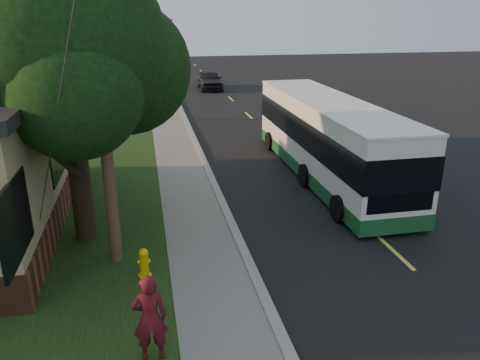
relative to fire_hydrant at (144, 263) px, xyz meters
name	(u,v)px	position (x,y,z in m)	size (l,w,h in m)	color
ground	(250,267)	(2.60, 0.00, -0.43)	(120.00, 120.00, 0.00)	black
road	(286,150)	(6.60, 10.00, -0.43)	(8.00, 80.00, 0.01)	black
curb	(201,154)	(2.60, 10.00, -0.37)	(0.25, 80.00, 0.12)	gray
sidewalk	(179,156)	(1.60, 10.00, -0.39)	(2.00, 80.00, 0.08)	slate
grass_verge	(97,161)	(-1.90, 10.00, -0.40)	(5.00, 80.00, 0.07)	black
fire_hydrant	(144,263)	(0.00, 0.00, 0.00)	(0.32, 0.32, 0.74)	yellow
utility_pole	(99,81)	(-0.71, 0.99, 4.20)	(2.86, 3.21, 9.07)	#473321
leafy_tree	(66,51)	(-1.57, 2.65, 4.73)	(6.30, 6.00, 7.80)	black
bare_tree_near	(122,84)	(-0.90, 18.00, 1.72)	(1.38, 1.21, 4.31)	black
bare_tree_far	(133,65)	(-0.40, 30.00, 1.57)	(1.38, 1.21, 4.03)	black
traffic_signal	(172,46)	(3.10, 34.00, 2.73)	(0.18, 0.22, 5.50)	#2D2D30
transit_bus	(327,137)	(7.03, 6.21, 1.17)	(2.56, 11.11, 3.01)	silver
skateboarder	(150,318)	(0.10, -2.92, 0.51)	(0.63, 0.42, 1.74)	#511017
distant_car	(210,80)	(5.73, 29.01, 0.35)	(1.85, 4.59, 1.56)	black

